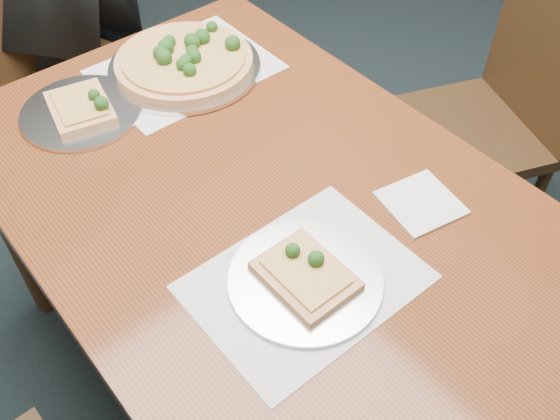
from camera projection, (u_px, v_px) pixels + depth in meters
ground at (287, 322)px, 1.94m from camera, size 8.00×8.00×0.00m
dining_table at (280, 240)px, 1.31m from camera, size 0.90×1.50×0.75m
chair_far at (64, 60)px, 2.01m from camera, size 0.53×0.53×0.91m
chair_right at (494, 111)px, 1.83m from camera, size 0.55×0.55×0.91m
placemat_main at (185, 69)px, 1.57m from camera, size 0.42×0.32×0.00m
placemat_near at (305, 282)px, 1.12m from camera, size 0.40×0.30×0.00m
pizza_pan at (185, 61)px, 1.55m from camera, size 0.38×0.38×0.07m
slice_plate_near at (305, 277)px, 1.12m from camera, size 0.28×0.28×0.06m
slice_plate_far at (82, 109)px, 1.44m from camera, size 0.28×0.28×0.06m
napkin at (421, 203)px, 1.25m from camera, size 0.16×0.16×0.01m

